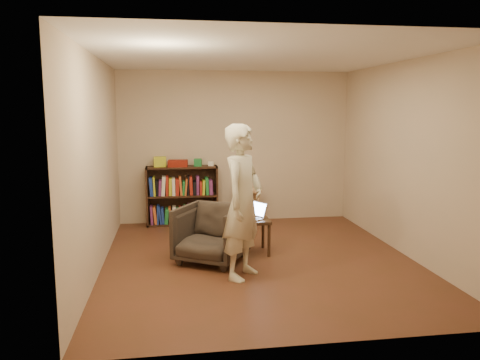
{
  "coord_description": "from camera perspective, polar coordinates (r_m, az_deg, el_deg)",
  "views": [
    {
      "loc": [
        -1.11,
        -5.8,
        1.96
      ],
      "look_at": [
        -0.2,
        0.35,
        1.01
      ],
      "focal_mm": 35.0,
      "sensor_mm": 36.0,
      "label": 1
    }
  ],
  "objects": [
    {
      "name": "wall_left",
      "position": [
        5.9,
        -17.04,
        1.86
      ],
      "size": [
        0.0,
        4.5,
        4.5
      ],
      "primitive_type": "plane",
      "rotation": [
        1.57,
        0.0,
        1.57
      ],
      "color": "#BAA78D",
      "rests_on": "floor"
    },
    {
      "name": "floor",
      "position": [
        6.22,
        2.33,
        -9.71
      ],
      "size": [
        4.5,
        4.5,
        0.0
      ],
      "primitive_type": "plane",
      "color": "#4E2D19",
      "rests_on": "ground"
    },
    {
      "name": "stool",
      "position": [
        8.05,
        0.9,
        -1.87
      ],
      "size": [
        0.42,
        0.42,
        0.61
      ],
      "color": "tan",
      "rests_on": "floor"
    },
    {
      "name": "ceiling",
      "position": [
        5.94,
        2.49,
        14.84
      ],
      "size": [
        4.5,
        4.5,
        0.0
      ],
      "primitive_type": "plane",
      "color": "white",
      "rests_on": "wall_back"
    },
    {
      "name": "wall_right",
      "position": [
        6.61,
        19.7,
        2.43
      ],
      "size": [
        0.0,
        4.5,
        4.5
      ],
      "primitive_type": "plane",
      "rotation": [
        1.57,
        0.0,
        -1.57
      ],
      "color": "#BAA78D",
      "rests_on": "floor"
    },
    {
      "name": "box_yellow",
      "position": [
        7.95,
        -9.74,
        2.21
      ],
      "size": [
        0.21,
        0.16,
        0.16
      ],
      "primitive_type": "cube",
      "rotation": [
        0.0,
        0.0,
        0.05
      ],
      "color": "#CCD425",
      "rests_on": "bookshelf"
    },
    {
      "name": "wall_back",
      "position": [
        8.15,
        -0.57,
        4.03
      ],
      "size": [
        4.0,
        0.0,
        4.0
      ],
      "primitive_type": "plane",
      "rotation": [
        1.57,
        0.0,
        0.0
      ],
      "color": "#BAA78D",
      "rests_on": "floor"
    },
    {
      "name": "bookshelf",
      "position": [
        8.04,
        -7.05,
        -2.3
      ],
      "size": [
        1.2,
        0.3,
        1.0
      ],
      "color": "black",
      "rests_on": "floor"
    },
    {
      "name": "laptop",
      "position": [
        6.39,
        1.67,
        -4.22
      ],
      "size": [
        0.41,
        0.42,
        0.22
      ],
      "rotation": [
        0.0,
        0.0,
        -1.0
      ],
      "color": "#BAB9BE",
      "rests_on": "side_table"
    },
    {
      "name": "box_green",
      "position": [
        7.95,
        -5.16,
        2.15
      ],
      "size": [
        0.14,
        0.14,
        0.12
      ],
      "primitive_type": "cube",
      "rotation": [
        0.0,
        0.0,
        -0.14
      ],
      "color": "#207937",
      "rests_on": "bookshelf"
    },
    {
      "name": "red_cloth",
      "position": [
        7.92,
        -7.58,
        2.02
      ],
      "size": [
        0.34,
        0.26,
        0.11
      ],
      "primitive_type": "cube",
      "rotation": [
        0.0,
        0.0,
        -0.08
      ],
      "color": "maroon",
      "rests_on": "bookshelf"
    },
    {
      "name": "box_white",
      "position": [
        7.97,
        -3.56,
        2.0
      ],
      "size": [
        0.1,
        0.1,
        0.07
      ],
      "primitive_type": "cube",
      "rotation": [
        0.0,
        0.0,
        -0.15
      ],
      "color": "white",
      "rests_on": "bookshelf"
    },
    {
      "name": "side_table",
      "position": [
        6.4,
        1.4,
        -5.43
      ],
      "size": [
        0.47,
        0.47,
        0.48
      ],
      "color": "black",
      "rests_on": "floor"
    },
    {
      "name": "armchair",
      "position": [
        6.07,
        -3.54,
        -6.55
      ],
      "size": [
        1.09,
        1.1,
        0.74
      ],
      "primitive_type": "imported",
      "rotation": [
        0.0,
        0.0,
        -0.53
      ],
      "color": "#322921",
      "rests_on": "floor"
    },
    {
      "name": "person",
      "position": [
        5.4,
        0.36,
        -2.69
      ],
      "size": [
        0.73,
        0.78,
        1.8
      ],
      "primitive_type": "imported",
      "rotation": [
        0.0,
        0.0,
        0.97
      ],
      "color": "beige",
      "rests_on": "floor"
    }
  ]
}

